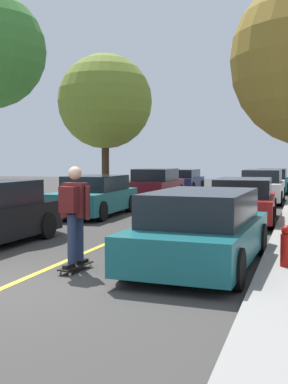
% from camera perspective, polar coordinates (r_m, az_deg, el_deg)
% --- Properties ---
extents(ground, '(80.00, 80.00, 0.00)m').
position_cam_1_polar(ground, '(7.91, -15.58, -10.52)').
color(ground, '#3D3A38').
extents(center_line, '(0.12, 39.20, 0.01)m').
position_cam_1_polar(center_line, '(11.37, -4.22, -5.96)').
color(center_line, gold).
rests_on(center_line, ground).
extents(parked_car_left_near, '(1.99, 4.23, 1.37)m').
position_cam_1_polar(parked_car_left_near, '(16.75, -5.86, -0.48)').
color(parked_car_left_near, '#196066').
rests_on(parked_car_left_near, ground).
extents(parked_car_left_far, '(2.10, 4.72, 1.46)m').
position_cam_1_polar(parked_car_left_far, '(23.45, 1.32, 0.90)').
color(parked_car_left_far, maroon).
rests_on(parked_car_left_far, ground).
extents(parked_car_left_farthest, '(1.97, 4.18, 1.32)m').
position_cam_1_polar(parked_car_left_farthest, '(28.93, 4.62, 1.36)').
color(parked_car_left_farthest, navy).
rests_on(parked_car_left_farthest, ground).
extents(parked_car_right_nearest, '(2.11, 4.33, 1.37)m').
position_cam_1_polar(parked_car_right_nearest, '(8.91, 6.75, -4.36)').
color(parked_car_right_nearest, '#196066').
rests_on(parked_car_right_nearest, ground).
extents(parked_car_right_near, '(2.05, 4.43, 1.35)m').
position_cam_1_polar(parked_car_right_near, '(15.27, 11.65, -1.02)').
color(parked_car_right_near, maroon).
rests_on(parked_car_right_near, ground).
extents(parked_car_right_far, '(1.87, 4.35, 1.47)m').
position_cam_1_polar(parked_car_right_far, '(22.17, 13.74, 0.62)').
color(parked_car_right_far, white).
rests_on(parked_car_right_far, ground).
extents(parked_car_right_farthest, '(1.87, 4.54, 1.38)m').
position_cam_1_polar(parked_car_right_farthest, '(28.86, 14.81, 1.26)').
color(parked_car_right_farthest, '#196066').
rests_on(parked_car_right_farthest, ground).
extents(street_tree_left_near, '(4.38, 4.38, 6.66)m').
position_cam_1_polar(street_tree_left_near, '(23.03, -4.60, 10.52)').
color(street_tree_left_near, '#3D2D1E').
rests_on(street_tree_left_near, sidewalk_left).
extents(fire_hydrant, '(0.20, 0.20, 0.70)m').
position_cam_1_polar(fire_hydrant, '(8.56, 16.40, -6.12)').
color(fire_hydrant, '#B2140F').
rests_on(fire_hydrant, sidewalk_right).
extents(skateboard, '(0.30, 0.86, 0.10)m').
position_cam_1_polar(skateboard, '(8.62, -8.01, -8.63)').
color(skateboard, black).
rests_on(skateboard, ground).
extents(skateboarder, '(0.59, 0.71, 1.72)m').
position_cam_1_polar(skateboarder, '(8.43, -8.20, -2.06)').
color(skateboarder, black).
rests_on(skateboarder, skateboard).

